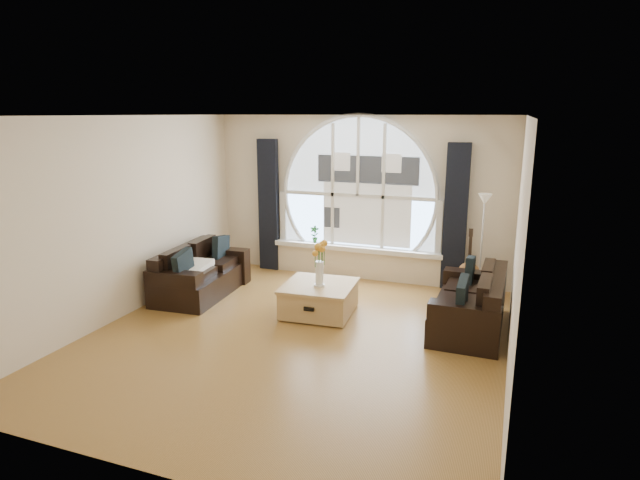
# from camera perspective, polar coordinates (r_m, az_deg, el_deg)

# --- Properties ---
(ground) EXTENTS (5.00, 5.50, 0.01)m
(ground) POSITION_cam_1_polar(r_m,az_deg,el_deg) (6.72, -2.71, -10.45)
(ground) COLOR brown
(ground) RESTS_ON ground
(ceiling) EXTENTS (5.00, 5.50, 0.01)m
(ceiling) POSITION_cam_1_polar(r_m,az_deg,el_deg) (6.14, -3.00, 13.25)
(ceiling) COLOR silver
(ceiling) RESTS_ON ground
(wall_back) EXTENTS (5.00, 0.01, 2.70)m
(wall_back) POSITION_cam_1_polar(r_m,az_deg,el_deg) (8.84, 4.18, 4.53)
(wall_back) COLOR beige
(wall_back) RESTS_ON ground
(wall_front) EXTENTS (5.00, 0.01, 2.70)m
(wall_front) POSITION_cam_1_polar(r_m,az_deg,el_deg) (4.01, -18.54, -7.29)
(wall_front) COLOR beige
(wall_front) RESTS_ON ground
(wall_left) EXTENTS (0.01, 5.50, 2.70)m
(wall_left) POSITION_cam_1_polar(r_m,az_deg,el_deg) (7.61, -20.45, 2.24)
(wall_left) COLOR beige
(wall_left) RESTS_ON ground
(wall_right) EXTENTS (0.01, 5.50, 2.70)m
(wall_right) POSITION_cam_1_polar(r_m,az_deg,el_deg) (5.81, 20.49, -1.08)
(wall_right) COLOR beige
(wall_right) RESTS_ON ground
(attic_slope) EXTENTS (0.92, 5.50, 0.72)m
(attic_slope) POSITION_cam_1_polar(r_m,az_deg,el_deg) (5.66, 18.26, 9.03)
(attic_slope) COLOR silver
(attic_slope) RESTS_ON ground
(arched_window) EXTENTS (2.60, 0.06, 2.15)m
(arched_window) POSITION_cam_1_polar(r_m,az_deg,el_deg) (8.77, 4.15, 6.27)
(arched_window) COLOR silver
(arched_window) RESTS_ON wall_back
(window_sill) EXTENTS (2.90, 0.22, 0.08)m
(window_sill) POSITION_cam_1_polar(r_m,az_deg,el_deg) (8.92, 3.90, -0.90)
(window_sill) COLOR white
(window_sill) RESTS_ON wall_back
(window_frame) EXTENTS (2.76, 0.08, 2.15)m
(window_frame) POSITION_cam_1_polar(r_m,az_deg,el_deg) (8.75, 4.10, 6.25)
(window_frame) COLOR white
(window_frame) RESTS_ON wall_back
(neighbor_house) EXTENTS (1.70, 0.02, 1.50)m
(neighbor_house) POSITION_cam_1_polar(r_m,az_deg,el_deg) (8.74, 5.06, 5.40)
(neighbor_house) COLOR silver
(neighbor_house) RESTS_ON wall_back
(curtain_left) EXTENTS (0.35, 0.12, 2.30)m
(curtain_left) POSITION_cam_1_polar(r_m,az_deg,el_deg) (9.33, -5.55, 3.73)
(curtain_left) COLOR black
(curtain_left) RESTS_ON ground
(curtain_right) EXTENTS (0.35, 0.12, 2.30)m
(curtain_right) POSITION_cam_1_polar(r_m,az_deg,el_deg) (8.46, 14.39, 2.35)
(curtain_right) COLOR black
(curtain_right) RESTS_ON ground
(sofa_left) EXTENTS (0.93, 1.69, 0.73)m
(sofa_left) POSITION_cam_1_polar(r_m,az_deg,el_deg) (8.30, -12.68, -3.10)
(sofa_left) COLOR black
(sofa_left) RESTS_ON ground
(sofa_right) EXTENTS (0.86, 1.67, 0.74)m
(sofa_right) POSITION_cam_1_polar(r_m,az_deg,el_deg) (7.10, 15.79, -6.15)
(sofa_right) COLOR black
(sofa_right) RESTS_ON ground
(coffee_chest) EXTENTS (1.01, 1.01, 0.47)m
(coffee_chest) POSITION_cam_1_polar(r_m,az_deg,el_deg) (7.38, -0.09, -6.22)
(coffee_chest) COLOR tan
(coffee_chest) RESTS_ON ground
(throw_blanket) EXTENTS (0.60, 0.60, 0.10)m
(throw_blanket) POSITION_cam_1_polar(r_m,az_deg,el_deg) (8.11, -13.87, -2.82)
(throw_blanket) COLOR silver
(throw_blanket) RESTS_ON sofa_left
(vase_flowers) EXTENTS (0.24, 0.24, 0.70)m
(vase_flowers) POSITION_cam_1_polar(r_m,az_deg,el_deg) (7.13, -0.06, -2.02)
(vase_flowers) COLOR white
(vase_flowers) RESTS_ON coffee_chest
(floor_lamp) EXTENTS (0.24, 0.24, 1.60)m
(floor_lamp) POSITION_cam_1_polar(r_m,az_deg,el_deg) (8.13, 17.01, -0.79)
(floor_lamp) COLOR #B2B2B2
(floor_lamp) RESTS_ON ground
(guitar) EXTENTS (0.39, 0.28, 1.06)m
(guitar) POSITION_cam_1_polar(r_m,az_deg,el_deg) (8.38, 15.82, -2.20)
(guitar) COLOR #8F5E2F
(guitar) RESTS_ON ground
(potted_plant) EXTENTS (0.17, 0.13, 0.29)m
(potted_plant) POSITION_cam_1_polar(r_m,az_deg,el_deg) (9.11, -0.59, 0.64)
(potted_plant) COLOR #1E6023
(potted_plant) RESTS_ON window_sill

